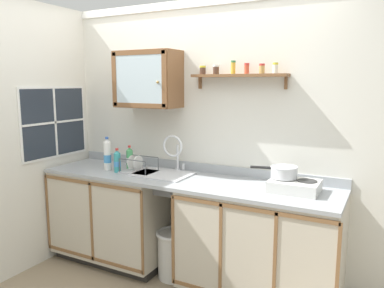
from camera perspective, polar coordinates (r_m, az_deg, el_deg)
back_wall at (r=3.50m, az=1.12°, el=1.17°), size 3.29×0.07×2.45m
side_wall_left at (r=3.67m, az=-25.49°, el=0.51°), size 0.05×3.42×2.45m
lower_cabinet_run at (r=3.84m, az=-11.69°, el=-10.47°), size 1.14×0.62×0.88m
lower_cabinet_run_right at (r=3.16m, az=10.16°, el=-14.78°), size 1.26×0.62×0.88m
countertop at (r=3.28m, az=-1.51°, el=-5.40°), size 2.65×0.64×0.03m
backsplash at (r=3.52m, az=0.85°, el=-3.47°), size 2.65×0.02×0.08m
sink at (r=3.42m, az=-4.16°, el=-4.81°), size 0.50×0.42×0.49m
hot_plate_stove at (r=2.97m, az=15.15°, el=-6.10°), size 0.36×0.29×0.09m
saucepan at (r=2.99m, az=13.62°, el=-4.06°), size 0.36×0.21×0.09m
bottle_soda_green_0 at (r=3.67m, az=-9.37°, el=-2.15°), size 0.06×0.06×0.22m
bottle_detergent_teal_1 at (r=3.54m, az=-11.19°, el=-2.63°), size 0.06×0.06×0.22m
bottle_opaque_white_2 at (r=3.64m, az=-12.62°, el=-1.67°), size 0.07×0.07×0.31m
dish_rack at (r=3.52m, az=-8.11°, el=-3.73°), size 0.31×0.23×0.16m
wall_cabinet at (r=3.54m, az=-6.67°, el=9.64°), size 0.60×0.32×0.51m
spice_shelf at (r=3.22m, az=6.90°, el=10.43°), size 0.83×0.14×0.23m
window at (r=3.92m, az=-20.01°, el=3.09°), size 0.03×0.80×0.69m
trash_bin at (r=3.51m, az=-2.62°, el=-16.09°), size 0.33×0.33×0.43m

